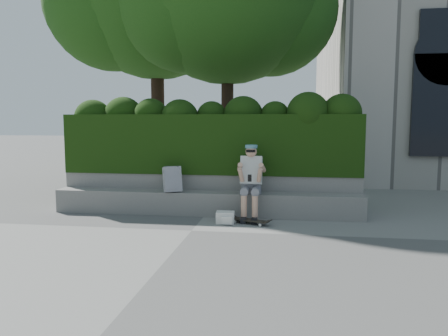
% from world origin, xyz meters
% --- Properties ---
extents(ground, '(80.00, 80.00, 0.00)m').
position_xyz_m(ground, '(0.00, 0.00, 0.00)').
color(ground, slate).
rests_on(ground, ground).
extents(bench_ledge, '(6.00, 0.45, 0.45)m').
position_xyz_m(bench_ledge, '(0.00, 1.25, 0.23)').
color(bench_ledge, gray).
rests_on(bench_ledge, ground).
extents(planter_wall, '(6.00, 0.50, 0.75)m').
position_xyz_m(planter_wall, '(0.00, 1.73, 0.38)').
color(planter_wall, gray).
rests_on(planter_wall, ground).
extents(hedge, '(6.00, 1.00, 1.20)m').
position_xyz_m(hedge, '(0.00, 1.95, 1.35)').
color(hedge, black).
rests_on(hedge, planter_wall).
extents(person, '(0.40, 0.76, 1.38)m').
position_xyz_m(person, '(0.90, 1.07, 0.75)').
color(person, slate).
rests_on(person, ground).
extents(skateboard, '(0.74, 0.44, 0.08)m').
position_xyz_m(skateboard, '(0.91, 0.62, 0.06)').
color(skateboard, black).
rests_on(skateboard, ground).
extents(backpack_plaid, '(0.38, 0.32, 0.49)m').
position_xyz_m(backpack_plaid, '(-0.63, 1.15, 0.70)').
color(backpack_plaid, '#B3B3B8').
rests_on(backpack_plaid, bench_ledge).
extents(backpack_ground, '(0.33, 0.24, 0.21)m').
position_xyz_m(backpack_ground, '(0.48, 0.61, 0.10)').
color(backpack_ground, silver).
rests_on(backpack_ground, ground).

